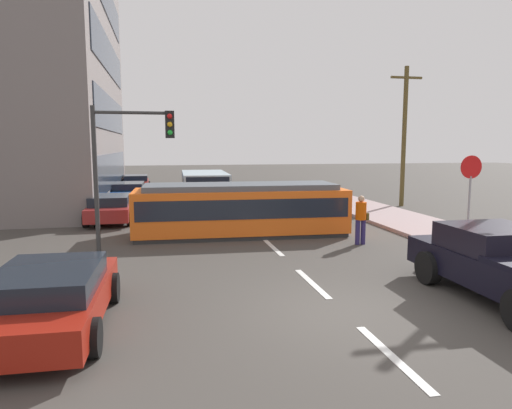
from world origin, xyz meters
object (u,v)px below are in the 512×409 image
streetcar_tram (240,208)px  parked_sedan_furthest (136,183)px  parked_sedan_far (129,192)px  pedestrian_crossing (361,217)px  stop_sign (470,181)px  parked_sedan_near (51,297)px  pickup_truck_parked (510,265)px  city_bus (205,185)px  traffic_light_mast (129,150)px  utility_pole_mid (404,134)px  parked_sedan_mid (111,208)px

streetcar_tram → parked_sedan_furthest: 18.35m
streetcar_tram → parked_sedan_far: 11.87m
pedestrian_crossing → stop_sign: (3.39, -0.95, 1.25)m
parked_sedan_near → parked_sedan_furthest: 25.92m
parked_sedan_far → parked_sedan_furthest: same height
streetcar_tram → parked_sedan_near: (-4.88, -8.20, -0.37)m
stop_sign → streetcar_tram: bearing=154.0°
pickup_truck_parked → stop_sign: (2.68, 5.04, 1.40)m
pickup_truck_parked → city_bus: bearing=104.9°
pickup_truck_parked → parked_sedan_far: bearing=115.4°
city_bus → traffic_light_mast: traffic_light_mast is taller
pickup_truck_parked → parked_sedan_far: pickup_truck_parked is taller
city_bus → stop_sign: 15.28m
pedestrian_crossing → traffic_light_mast: (-7.55, 0.49, 2.24)m
pickup_truck_parked → stop_sign: bearing=62.0°
pickup_truck_parked → utility_pole_mid: bearing=68.9°
streetcar_tram → utility_pole_mid: bearing=32.0°
parked_sedan_near → parked_sedan_mid: size_ratio=1.06×
parked_sedan_furthest → streetcar_tram: bearing=-75.0°
streetcar_tram → parked_sedan_mid: bearing=142.2°
pickup_truck_parked → parked_sedan_furthest: pickup_truck_parked is taller
stop_sign → utility_pole_mid: bearing=72.7°
parked_sedan_furthest → parked_sedan_near: bearing=-90.3°
parked_sedan_mid → parked_sedan_near: bearing=-89.0°
pedestrian_crossing → stop_sign: size_ratio=0.58×
streetcar_tram → parked_sedan_near: streetcar_tram is taller
parked_sedan_near → stop_sign: 12.98m
pickup_truck_parked → parked_sedan_far: size_ratio=1.13×
parked_sedan_near → utility_pole_mid: (15.02, 14.53, 3.33)m
parked_sedan_far → traffic_light_mast: 13.16m
parked_sedan_far → parked_sedan_furthest: bearing=89.6°
parked_sedan_mid → traffic_light_mast: size_ratio=0.91×
parked_sedan_far → utility_pole_mid: 15.95m
stop_sign → traffic_light_mast: 11.08m
streetcar_tram → parked_sedan_furthest: streetcar_tram is taller
city_bus → streetcar_tram: bearing=-87.4°
parked_sedan_mid → parked_sedan_far: 6.90m
city_bus → parked_sedan_far: city_bus is taller
streetcar_tram → pickup_truck_parked: (4.42, -8.50, -0.20)m
parked_sedan_mid → city_bus: bearing=51.3°
parked_sedan_near → utility_pole_mid: size_ratio=0.58×
parked_sedan_furthest → parked_sedan_mid: bearing=-91.5°
streetcar_tram → parked_sedan_near: 9.55m
parked_sedan_mid → stop_sign: bearing=-31.3°
pedestrian_crossing → streetcar_tram: bearing=145.9°
parked_sedan_near → traffic_light_mast: 6.77m
parked_sedan_far → stop_sign: 18.67m
streetcar_tram → pedestrian_crossing: bearing=-34.1°
parked_sedan_far → parked_sedan_mid: bearing=-92.6°
pedestrian_crossing → pickup_truck_parked: size_ratio=0.33×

